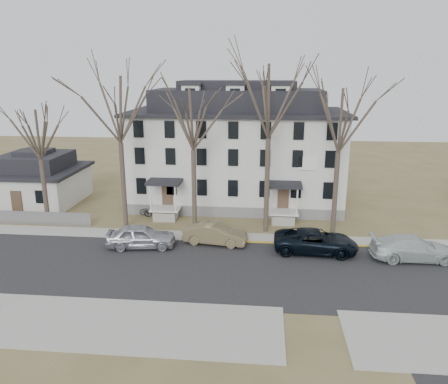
# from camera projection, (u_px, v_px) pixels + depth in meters

# --- Properties ---
(ground) EXTENTS (120.00, 120.00, 0.00)m
(ground) POSITION_uv_depth(u_px,v_px,m) (249.00, 286.00, 27.24)
(ground) COLOR olive
(ground) RESTS_ON ground
(main_road) EXTENTS (120.00, 10.00, 0.04)m
(main_road) POSITION_uv_depth(u_px,v_px,m) (250.00, 272.00, 29.15)
(main_road) COLOR #27272A
(main_road) RESTS_ON ground
(far_sidewalk) EXTENTS (120.00, 2.00, 0.08)m
(far_sidewalk) POSITION_uv_depth(u_px,v_px,m) (253.00, 239.00, 34.91)
(far_sidewalk) COLOR #A09F97
(far_sidewalk) RESTS_ON ground
(near_sidewalk_left) EXTENTS (20.00, 5.00, 0.08)m
(near_sidewalk_left) POSITION_uv_depth(u_px,v_px,m) (95.00, 324.00, 23.17)
(near_sidewalk_left) COLOR #A09F97
(near_sidewalk_left) RESTS_ON ground
(yellow_curb) EXTENTS (14.00, 0.25, 0.06)m
(yellow_curb) POSITION_uv_depth(u_px,v_px,m) (318.00, 245.00, 33.59)
(yellow_curb) COLOR gold
(yellow_curb) RESTS_ON ground
(boarding_house) EXTENTS (20.80, 12.36, 12.05)m
(boarding_house) POSITION_uv_depth(u_px,v_px,m) (237.00, 150.00, 43.18)
(boarding_house) COLOR slate
(boarding_house) RESTS_ON ground
(small_house) EXTENTS (8.70, 8.70, 5.00)m
(small_house) POSITION_uv_depth(u_px,v_px,m) (38.00, 181.00, 43.97)
(small_house) COLOR silver
(small_house) RESTS_ON ground
(fence) EXTENTS (14.00, 0.06, 1.20)m
(fence) POSITION_uv_depth(u_px,v_px,m) (14.00, 224.00, 38.25)
(fence) COLOR gray
(fence) RESTS_ON ground
(tree_far_left) EXTENTS (8.40, 8.40, 13.72)m
(tree_far_left) POSITION_uv_depth(u_px,v_px,m) (118.00, 105.00, 34.85)
(tree_far_left) COLOR #473B31
(tree_far_left) RESTS_ON ground
(tree_mid_left) EXTENTS (7.80, 7.80, 12.74)m
(tree_mid_left) POSITION_uv_depth(u_px,v_px,m) (193.00, 115.00, 34.50)
(tree_mid_left) COLOR #473B31
(tree_mid_left) RESTS_ON ground
(tree_center) EXTENTS (9.00, 9.00, 14.70)m
(tree_center) POSITION_uv_depth(u_px,v_px,m) (269.00, 96.00, 33.56)
(tree_center) COLOR #473B31
(tree_center) RESTS_ON ground
(tree_mid_right) EXTENTS (7.80, 7.80, 12.74)m
(tree_mid_right) POSITION_uv_depth(u_px,v_px,m) (341.00, 116.00, 33.45)
(tree_mid_right) COLOR #473B31
(tree_mid_right) RESTS_ON ground
(tree_bungalow) EXTENTS (6.60, 6.60, 10.78)m
(tree_bungalow) POSITION_uv_depth(u_px,v_px,m) (38.00, 131.00, 36.08)
(tree_bungalow) COLOR #473B31
(tree_bungalow) RESTS_ON ground
(car_silver) EXTENTS (5.37, 2.71, 1.75)m
(car_silver) POSITION_uv_depth(u_px,v_px,m) (141.00, 237.00, 32.93)
(car_silver) COLOR #B1B3BE
(car_silver) RESTS_ON ground
(car_tan) EXTENTS (5.10, 2.36, 1.62)m
(car_tan) POSITION_uv_depth(u_px,v_px,m) (215.00, 234.00, 33.64)
(car_tan) COLOR olive
(car_tan) RESTS_ON ground
(car_navy) EXTENTS (6.24, 3.11, 1.70)m
(car_navy) POSITION_uv_depth(u_px,v_px,m) (316.00, 242.00, 32.04)
(car_navy) COLOR black
(car_navy) RESTS_ON ground
(car_white) EXTENTS (5.94, 2.62, 1.70)m
(car_white) POSITION_uv_depth(u_px,v_px,m) (413.00, 249.00, 30.80)
(car_white) COLOR silver
(car_white) RESTS_ON ground
(bicycle_left) EXTENTS (1.86, 0.93, 0.93)m
(bicycle_left) POSITION_uv_depth(u_px,v_px,m) (148.00, 211.00, 40.15)
(bicycle_left) COLOR black
(bicycle_left) RESTS_ON ground
(bicycle_right) EXTENTS (1.90, 1.00, 1.10)m
(bicycle_right) POSITION_uv_depth(u_px,v_px,m) (154.00, 211.00, 39.88)
(bicycle_right) COLOR black
(bicycle_right) RESTS_ON ground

